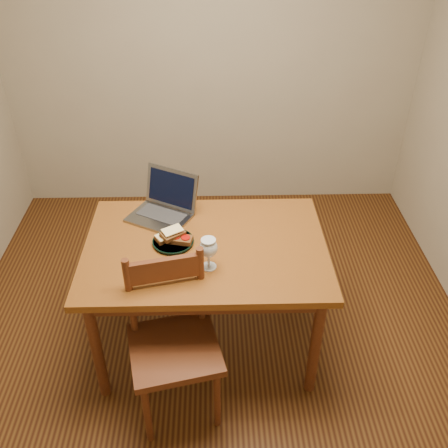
{
  "coord_description": "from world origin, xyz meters",
  "views": [
    {
      "loc": [
        0.01,
        -2.18,
        2.39
      ],
      "look_at": [
        0.06,
        0.04,
        0.8
      ],
      "focal_mm": 40.0,
      "sensor_mm": 36.0,
      "label": 1
    }
  ],
  "objects_px": {
    "chair": "(173,337)",
    "plate": "(173,242)",
    "laptop": "(165,204)",
    "milk_glass": "(209,254)",
    "table": "(206,258)"
  },
  "relations": [
    {
      "from": "plate",
      "to": "table",
      "type": "bearing_deg",
      "value": -7.2
    },
    {
      "from": "chair",
      "to": "plate",
      "type": "distance_m",
      "value": 0.52
    },
    {
      "from": "chair",
      "to": "plate",
      "type": "height_order",
      "value": "chair"
    },
    {
      "from": "plate",
      "to": "laptop",
      "type": "relative_size",
      "value": 0.51
    },
    {
      "from": "chair",
      "to": "laptop",
      "type": "xyz_separation_m",
      "value": [
        -0.07,
        0.75,
        0.3
      ]
    },
    {
      "from": "milk_glass",
      "to": "laptop",
      "type": "bearing_deg",
      "value": 117.21
    },
    {
      "from": "plate",
      "to": "chair",
      "type": "bearing_deg",
      "value": -88.63
    },
    {
      "from": "milk_glass",
      "to": "chair",
      "type": "bearing_deg",
      "value": -125.79
    },
    {
      "from": "plate",
      "to": "milk_glass",
      "type": "height_order",
      "value": "milk_glass"
    },
    {
      "from": "laptop",
      "to": "chair",
      "type": "bearing_deg",
      "value": -55.77
    },
    {
      "from": "table",
      "to": "milk_glass",
      "type": "bearing_deg",
      "value": -83.87
    },
    {
      "from": "laptop",
      "to": "milk_glass",
      "type": "bearing_deg",
      "value": -34.1
    },
    {
      "from": "table",
      "to": "plate",
      "type": "distance_m",
      "value": 0.2
    },
    {
      "from": "milk_glass",
      "to": "laptop",
      "type": "height_order",
      "value": "laptop"
    },
    {
      "from": "plate",
      "to": "laptop",
      "type": "height_order",
      "value": "laptop"
    }
  ]
}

